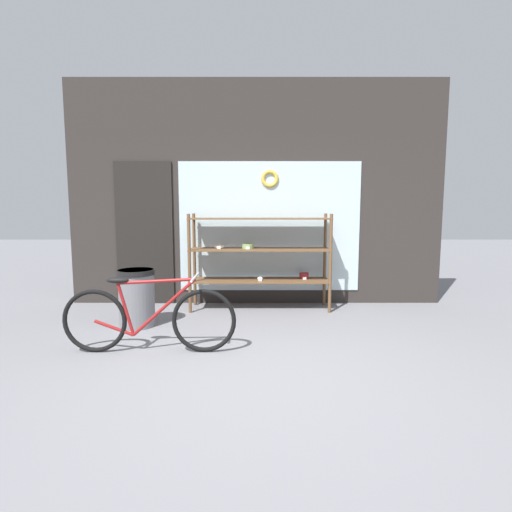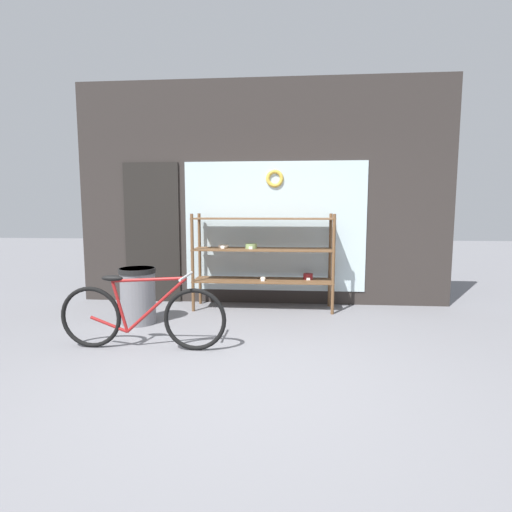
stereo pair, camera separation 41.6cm
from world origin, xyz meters
The scene contains 5 objects.
ground_plane centered at (0.00, 0.00, 0.00)m, with size 30.00×30.00×0.00m, color slate.
storefront_facade centered at (-0.04, 2.69, 1.59)m, with size 5.51×0.13×3.27m.
display_case centered at (0.05, 2.32, 0.81)m, with size 1.95×0.49×1.35m.
bicycle centered at (-1.06, 0.57, 0.34)m, with size 1.71×0.46×0.77m.
trash_bin centered at (-1.44, 1.46, 0.37)m, with size 0.45×0.45×0.69m.
Camera 2 is at (0.42, -3.24, 1.42)m, focal length 28.00 mm.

